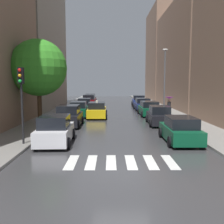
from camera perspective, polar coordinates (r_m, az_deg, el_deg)
ground_plane at (r=34.38m, az=0.39°, el=0.42°), size 28.00×72.00×0.04m
sidewalk_left at (r=34.88m, az=-10.35°, el=0.56°), size 3.00×72.00×0.15m
sidewalk_right at (r=35.07m, az=11.07°, el=0.57°), size 3.00×72.00×0.15m
crosswalk_stripes at (r=11.96m, az=2.00°, el=-11.02°), size 4.95×2.20×0.01m
building_left_mid at (r=38.29m, az=-17.00°, el=15.61°), size 6.00×17.31×19.73m
building_right_mid at (r=39.57m, az=16.80°, el=11.53°), size 6.00×19.73×14.56m
building_right_far at (r=56.82m, az=11.50°, el=12.17°), size 6.00×14.04×18.76m
parked_car_left_nearest at (r=15.60m, az=-12.50°, el=-4.05°), size 2.16×4.13×1.70m
parked_car_left_second at (r=21.75m, az=-9.50°, el=-0.95°), size 2.11×4.12×1.78m
parked_car_left_third at (r=27.92m, az=-7.38°, el=0.57°), size 2.08×4.36×1.61m
parked_car_left_fourth at (r=34.58m, az=-6.09°, el=1.69°), size 2.11×4.71×1.57m
parked_car_left_fifth at (r=40.52m, az=-5.05°, el=2.51°), size 2.20×4.57×1.78m
parked_car_left_sixth at (r=46.11m, az=-4.77°, el=2.94°), size 2.15×4.32×1.69m
parked_car_right_nearest at (r=16.18m, az=14.91°, el=-3.93°), size 2.05×4.13×1.57m
parked_car_right_second at (r=22.56m, az=10.39°, el=-0.85°), size 2.09×4.34×1.65m
parked_car_right_third at (r=28.74m, az=8.20°, el=0.71°), size 2.20×4.73×1.59m
parked_car_right_fourth at (r=34.39m, az=6.77°, el=1.66°), size 2.17×4.41×1.59m
parked_car_right_fifth at (r=40.52m, az=5.91°, el=2.45°), size 2.19×4.42×1.68m
taxi_midroad at (r=26.70m, az=-3.35°, el=0.36°), size 2.08×4.41×1.81m
pedestrian_foreground at (r=27.57m, az=12.54°, el=2.04°), size 0.91×0.91×1.99m
street_tree_left at (r=22.23m, az=-15.98°, el=9.37°), size 4.64×4.64×7.01m
traffic_light_left_corner at (r=15.25m, az=-19.47°, el=4.92°), size 0.30×0.42×4.30m
lamp_post_right at (r=29.26m, az=11.59°, el=7.65°), size 0.60×0.28×7.17m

